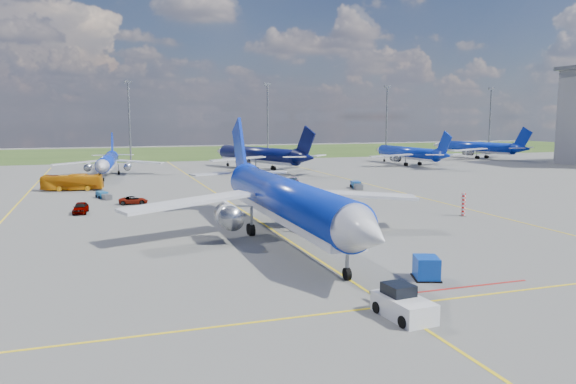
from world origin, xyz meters
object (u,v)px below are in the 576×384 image
object	(u,v)px
warning_post	(463,205)
baggage_tug_e	(356,186)
bg_jet_n	(258,170)
service_car_b	(133,200)
main_airliner	(285,239)
bg_jet_nnw	(108,176)
uld_container	(426,268)
pushback_tug	(403,304)
service_car_c	(292,181)
baggage_tug_c	(104,195)
bg_jet_ne	(408,165)
service_car_a	(81,208)
bg_jet_ene	(475,158)
apron_bus	(72,182)
baggage_tug_w	(357,185)

from	to	relation	value
warning_post	baggage_tug_e	world-z (taller)	warning_post
bg_jet_n	service_car_b	size ratio (longest dim) A/B	9.63
main_airliner	service_car_b	xyz separation A→B (m)	(-13.66, 29.72, 0.58)
bg_jet_nnw	baggage_tug_e	distance (m)	55.94
uld_container	pushback_tug	bearing A→B (deg)	-111.99
pushback_tug	service_car_c	distance (m)	71.31
pushback_tug	service_car_b	size ratio (longest dim) A/B	1.47
main_airliner	baggage_tug_c	bearing A→B (deg)	115.69
warning_post	service_car_c	bearing A→B (deg)	103.96
pushback_tug	uld_container	distance (m)	9.25
bg_jet_n	baggage_tug_c	distance (m)	52.10
bg_jet_nnw	service_car_c	distance (m)	43.11
bg_jet_ne	main_airliner	bearing A→B (deg)	48.26
pushback_tug	baggage_tug_c	xyz separation A→B (m)	(-17.64, 61.40, -0.35)
main_airliner	uld_container	distance (m)	18.32
service_car_a	baggage_tug_e	bearing A→B (deg)	20.76
bg_jet_nnw	bg_jet_ne	world-z (taller)	bg_jet_ne
service_car_a	bg_jet_ene	bearing A→B (deg)	37.11
apron_bus	pushback_tug	bearing A→B (deg)	-152.92
baggage_tug_c	bg_jet_ne	bearing A→B (deg)	9.39
pushback_tug	service_car_a	world-z (taller)	pushback_tug
baggage_tug_e	bg_jet_n	bearing A→B (deg)	118.04
bg_jet_nnw	baggage_tug_w	distance (m)	55.93
bg_jet_ne	service_car_a	bearing A→B (deg)	29.42
bg_jet_nnw	bg_jet_ene	bearing A→B (deg)	15.31
main_airliner	baggage_tug_e	xyz separation A→B (m)	(25.26, 35.82, 0.50)
apron_bus	service_car_c	distance (m)	39.39
bg_jet_ne	service_car_a	xyz separation A→B (m)	(-80.50, -52.66, 0.74)
bg_jet_n	main_airliner	size ratio (longest dim) A/B	0.86
service_car_c	apron_bus	bearing A→B (deg)	-156.09
bg_jet_nnw	service_car_a	distance (m)	49.37
bg_jet_nnw	bg_jet_ene	size ratio (longest dim) A/B	0.91
service_car_a	baggage_tug_w	world-z (taller)	service_car_a
service_car_a	baggage_tug_c	bearing A→B (deg)	83.45
apron_bus	service_car_a	world-z (taller)	apron_bus
bg_jet_ene	service_car_b	size ratio (longest dim) A/B	8.81
baggage_tug_e	bg_jet_ene	bearing A→B (deg)	57.30
baggage_tug_c	baggage_tug_e	xyz separation A→B (m)	(42.99, -1.38, 0.03)
warning_post	bg_jet_ne	distance (m)	78.24
service_car_b	baggage_tug_w	bearing A→B (deg)	-77.73
uld_container	service_car_b	distance (m)	50.95
baggage_tug_c	service_car_a	bearing A→B (deg)	-120.29
service_car_c	warning_post	bearing A→B (deg)	-46.41
bg_jet_ene	service_car_a	xyz separation A→B (m)	(-113.19, -67.73, 0.74)
baggage_tug_e	baggage_tug_c	bearing A→B (deg)	-164.26
bg_jet_n	uld_container	size ratio (longest dim) A/B	18.06
bg_jet_nnw	main_airliner	world-z (taller)	main_airliner
pushback_tug	uld_container	size ratio (longest dim) A/B	2.76
bg_jet_ne	main_airliner	distance (m)	97.10
bg_jet_ene	baggage_tug_c	xyz separation A→B (m)	(-110.18, -54.41, 0.47)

